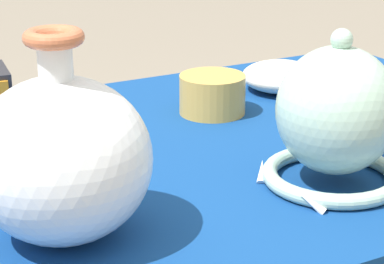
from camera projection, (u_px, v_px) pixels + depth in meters
name	position (u px, v px, depth m)	size (l,w,h in m)	color
display_table	(203.00, 189.00, 1.19)	(1.26, 0.80, 0.72)	olive
vase_tall_bulbous	(62.00, 158.00, 0.86)	(0.21, 0.21, 0.25)	white
vase_dome_bell	(336.00, 120.00, 1.02)	(0.20, 0.21, 0.22)	#A8CCB7
bowl_shallow_ivory	(281.00, 76.00, 1.45)	(0.15, 0.15, 0.06)	white
pot_squat_ochre	(212.00, 94.00, 1.32)	(0.12, 0.12, 0.07)	gold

